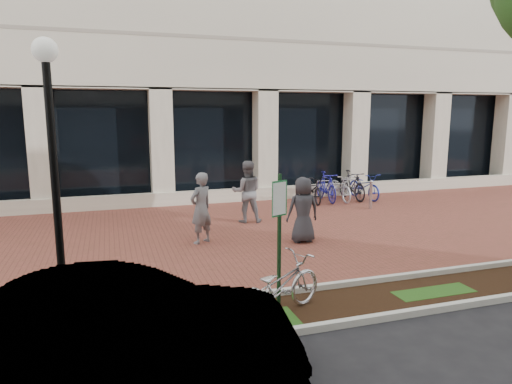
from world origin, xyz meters
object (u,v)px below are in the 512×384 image
object	(u,v)px
parking_sign	(280,222)
pedestrian_mid	(247,192)
pedestrian_left	(201,208)
pedestrian_right	(303,210)
sedan_near_curb	(122,336)
locked_bicycle	(278,286)
bollard	(371,194)
bike_rack_cluster	(339,187)
lamppost	(54,172)

from	to	relation	value
parking_sign	pedestrian_mid	size ratio (longest dim) A/B	1.22
pedestrian_left	pedestrian_right	size ratio (longest dim) A/B	1.08
pedestrian_left	sedan_near_curb	bearing A→B (deg)	37.91
locked_bicycle	pedestrian_right	size ratio (longest dim) A/B	1.11
bollard	bike_rack_cluster	world-z (taller)	bike_rack_cluster
pedestrian_left	pedestrian_mid	size ratio (longest dim) A/B	0.97
lamppost	pedestrian_right	bearing A→B (deg)	31.40
pedestrian_right	bike_rack_cluster	world-z (taller)	pedestrian_right
pedestrian_left	sedan_near_curb	size ratio (longest dim) A/B	0.43
pedestrian_left	sedan_near_curb	world-z (taller)	pedestrian_left
bollard	parking_sign	bearing A→B (deg)	-132.04
parking_sign	lamppost	xyz separation A→B (m)	(-3.53, 0.13, 1.00)
lamppost	locked_bicycle	bearing A→B (deg)	-9.24
bollard	lamppost	bearing A→B (deg)	-145.70
lamppost	pedestrian_mid	bearing A→B (deg)	51.23
pedestrian_left	bike_rack_cluster	world-z (taller)	pedestrian_left
parking_sign	sedan_near_curb	xyz separation A→B (m)	(-2.71, -1.80, -0.78)
bollard	sedan_near_curb	distance (m)	12.07
pedestrian_left	pedestrian_right	distance (m)	2.64
parking_sign	pedestrian_right	xyz separation A→B (m)	(1.99, 3.50, -0.63)
locked_bicycle	bollard	bearing A→B (deg)	-65.23
lamppost	bollard	distance (m)	11.64
pedestrian_mid	sedan_near_curb	distance (m)	8.80
parking_sign	bollard	distance (m)	8.94
locked_bicycle	pedestrian_mid	size ratio (longest dim) A/B	1.00
lamppost	bollard	world-z (taller)	lamppost
pedestrian_left	bollard	bearing A→B (deg)	167.79
bollard	bike_rack_cluster	distance (m)	1.77
pedestrian_right	parking_sign	bearing A→B (deg)	63.78
pedestrian_left	sedan_near_curb	xyz separation A→B (m)	(-2.15, -6.01, -0.22)
pedestrian_mid	pedestrian_right	bearing A→B (deg)	118.83
pedestrian_mid	pedestrian_right	world-z (taller)	pedestrian_mid
sedan_near_curb	pedestrian_mid	bearing A→B (deg)	-18.95
parking_sign	locked_bicycle	size ratio (longest dim) A/B	1.21
locked_bicycle	pedestrian_mid	xyz separation A→B (m)	(1.41, 6.48, 0.45)
bollard	bike_rack_cluster	xyz separation A→B (m)	(-0.31, 1.74, 0.01)
parking_sign	bike_rack_cluster	size ratio (longest dim) A/B	0.76
lamppost	bike_rack_cluster	bearing A→B (deg)	41.84
locked_bicycle	pedestrian_right	xyz separation A→B (m)	(2.16, 3.91, 0.36)
parking_sign	pedestrian_left	world-z (taller)	parking_sign
bollard	pedestrian_right	bearing A→B (deg)	-141.97
pedestrian_left	bike_rack_cluster	distance (m)	7.46
locked_bicycle	bollard	size ratio (longest dim) A/B	1.87
locked_bicycle	pedestrian_left	xyz separation A→B (m)	(-0.38, 4.62, 0.43)
pedestrian_right	locked_bicycle	bearing A→B (deg)	64.43
bike_rack_cluster	parking_sign	bearing A→B (deg)	-122.57
pedestrian_left	parking_sign	bearing A→B (deg)	65.21
lamppost	bollard	size ratio (longest dim) A/B	4.30
bollard	sedan_near_curb	size ratio (longest dim) A/B	0.24
pedestrian_mid	bike_rack_cluster	xyz separation A→B (m)	(4.40, 2.28, -0.42)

